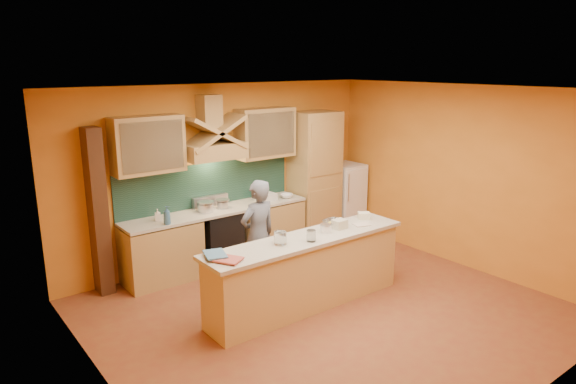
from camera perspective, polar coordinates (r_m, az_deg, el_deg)
floor at (r=6.79m, az=4.36°, el=-13.10°), size 5.50×5.00×0.01m
ceiling at (r=6.04m, az=4.86°, el=11.23°), size 5.50×5.00×0.01m
wall_back at (r=8.23m, az=-7.18°, el=2.12°), size 5.50×0.02×2.80m
wall_front at (r=4.83m, az=25.15°, el=-7.94°), size 5.50×0.02×2.80m
wall_left at (r=4.94m, az=-19.91°, el=-6.91°), size 0.02×5.00×2.80m
wall_right at (r=8.33m, az=18.76°, el=1.60°), size 0.02×5.00×2.80m
base_cabinet_left at (r=7.70m, az=-13.86°, el=-6.57°), size 1.10×0.60×0.86m
base_cabinet_right at (r=8.58m, az=-2.21°, el=-3.98°), size 1.10×0.60×0.86m
counter_top at (r=7.96m, az=-7.82°, el=-2.04°), size 3.00×0.62×0.04m
stove at (r=8.09m, az=-7.71°, el=-5.10°), size 0.60×0.58×0.90m
backsplash at (r=8.11m, az=-8.91°, el=0.79°), size 3.00×0.03×0.70m
range_hood at (r=7.79m, az=-8.23°, el=4.55°), size 0.92×0.50×0.24m
hood_chimney at (r=7.81m, az=-8.75°, el=8.84°), size 0.30×0.30×0.50m
upper_cabinet_left at (r=7.40m, az=-15.33°, el=5.09°), size 1.00×0.35×0.80m
upper_cabinet_right at (r=8.36m, az=-2.54°, el=6.58°), size 1.00×0.35×0.80m
pantry_column at (r=8.99m, az=2.93°, el=1.61°), size 0.80×0.60×2.30m
fridge at (r=9.60m, az=6.30°, el=-0.71°), size 0.58×0.60×1.30m
trim_column_left at (r=7.36m, az=-20.36°, el=-2.14°), size 0.20×0.30×2.30m
island_body at (r=6.74m, az=2.06°, el=-9.12°), size 2.80×0.55×0.88m
island_top at (r=6.57m, az=2.10°, el=-5.27°), size 2.90×0.62×0.05m
person at (r=7.14m, az=-3.34°, el=-4.80°), size 0.60×0.41×1.57m
pot_large at (r=7.85m, az=-9.12°, el=-1.77°), size 0.32×0.32×0.15m
pot_small at (r=7.99m, az=-7.27°, el=-1.49°), size 0.19×0.19×0.12m
soap_bottle_a at (r=7.53m, az=-14.28°, el=-2.48°), size 0.10×0.10×0.17m
soap_bottle_b at (r=7.31m, az=-13.31°, el=-2.53°), size 0.14×0.14×0.26m
bowl_back at (r=8.52m, az=-0.15°, el=-0.44°), size 0.22×0.22×0.06m
dish_rack at (r=8.38m, az=-2.50°, el=-0.55°), size 0.33×0.27×0.11m
book_lower at (r=5.75m, az=-7.37°, el=-7.88°), size 0.37×0.40×0.03m
book_upper at (r=5.94m, az=-9.21°, el=-7.01°), size 0.32×0.37×0.02m
jar_large at (r=6.29m, az=-0.87°, el=-5.15°), size 0.18×0.18×0.16m
jar_small at (r=6.40m, az=2.59°, el=-4.87°), size 0.12×0.12×0.15m
kitchen_scale at (r=6.75m, az=4.20°, el=-4.10°), size 0.15×0.15×0.10m
mixing_bowl at (r=7.04m, az=5.16°, el=-3.45°), size 0.32×0.32×0.07m
cloth at (r=7.11m, az=8.19°, el=-3.61°), size 0.25×0.22×0.01m
grocery_bag_a at (r=6.92m, az=5.74°, el=-3.56°), size 0.19×0.15×0.12m
grocery_bag_b at (r=7.37m, az=8.43°, el=-2.62°), size 0.20×0.19×0.10m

